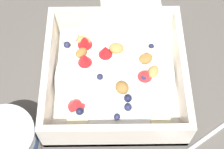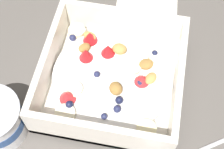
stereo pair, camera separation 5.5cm
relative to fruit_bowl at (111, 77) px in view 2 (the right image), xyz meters
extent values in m
plane|color=#56514C|center=(-0.02, 0.01, -0.02)|extent=(2.40, 2.40, 0.00)
cube|color=white|center=(0.00, 0.00, -0.02)|extent=(0.22, 0.22, 0.01)
cube|color=white|center=(0.00, -0.11, 0.01)|extent=(0.22, 0.01, 0.07)
cube|color=white|center=(0.00, 0.11, 0.01)|extent=(0.22, 0.01, 0.07)
cube|color=white|center=(-0.11, 0.00, 0.01)|extent=(0.01, 0.20, 0.07)
cube|color=white|center=(0.11, 0.00, 0.01)|extent=(0.01, 0.20, 0.07)
cylinder|color=white|center=(0.00, 0.00, 0.00)|extent=(0.20, 0.20, 0.01)
cylinder|color=#F7EFC6|center=(0.02, -0.03, 0.01)|extent=(0.04, 0.04, 0.01)
cylinder|color=#F7EFC6|center=(0.05, -0.07, 0.01)|extent=(0.03, 0.03, 0.01)
cylinder|color=beige|center=(0.08, 0.08, 0.01)|extent=(0.04, 0.04, 0.01)
cylinder|color=#F7EFC6|center=(-0.04, 0.05, 0.01)|extent=(0.04, 0.04, 0.01)
cylinder|color=#F7EFC6|center=(-0.08, 0.06, 0.01)|extent=(0.03, 0.03, 0.01)
cylinder|color=beige|center=(-0.08, -0.07, 0.01)|extent=(0.03, 0.03, 0.01)
cone|color=red|center=(-0.05, 0.06, 0.01)|extent=(0.03, 0.03, 0.02)
cone|color=red|center=(0.06, 0.05, 0.01)|extent=(0.03, 0.03, 0.02)
cone|color=red|center=(0.04, 0.01, 0.02)|extent=(0.03, 0.03, 0.02)
cone|color=red|center=(0.00, -0.05, 0.01)|extent=(0.03, 0.03, 0.02)
cone|color=red|center=(0.03, 0.05, 0.02)|extent=(0.03, 0.03, 0.02)
sphere|color=#191E3D|center=(-0.07, 0.05, 0.01)|extent=(0.01, 0.01, 0.01)
sphere|color=#23284C|center=(-0.05, 0.06, 0.01)|extent=(0.01, 0.01, 0.01)
sphere|color=#23284C|center=(-0.01, -0.05, 0.01)|extent=(0.01, 0.01, 0.01)
sphere|color=#191E3D|center=(-0.05, -0.02, 0.01)|extent=(0.01, 0.01, 0.01)
sphere|color=#23284C|center=(0.06, 0.08, 0.01)|extent=(0.01, 0.01, 0.01)
sphere|color=#23284C|center=(-0.06, -0.02, 0.01)|extent=(0.01, 0.01, 0.01)
sphere|color=#191E3D|center=(0.05, -0.07, 0.01)|extent=(0.01, 0.01, 0.01)
sphere|color=#23284C|center=(-0.08, 0.00, 0.01)|extent=(0.01, 0.01, 0.01)
sphere|color=#23284C|center=(0.00, 0.02, 0.01)|extent=(0.01, 0.01, 0.01)
sphere|color=navy|center=(-0.01, -0.01, 0.01)|extent=(0.01, 0.01, 0.01)
ellipsoid|color=olive|center=(0.04, 0.06, 0.01)|extent=(0.03, 0.03, 0.01)
ellipsoid|color=tan|center=(0.07, 0.05, 0.01)|extent=(0.02, 0.03, 0.01)
ellipsoid|color=olive|center=(-0.03, -0.01, 0.01)|extent=(0.03, 0.03, 0.02)
ellipsoid|color=olive|center=(0.03, -0.05, 0.01)|extent=(0.03, 0.03, 0.01)
ellipsoid|color=tan|center=(0.00, -0.06, 0.01)|extent=(0.03, 0.03, 0.01)
ellipsoid|color=tan|center=(0.05, 0.00, 0.01)|extent=(0.02, 0.03, 0.02)
camera|label=1|loc=(-0.27, 0.00, 0.49)|focal=53.62mm
camera|label=2|loc=(-0.27, -0.05, 0.49)|focal=53.62mm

